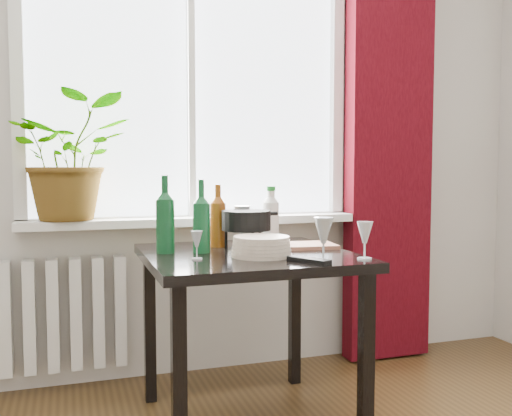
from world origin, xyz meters
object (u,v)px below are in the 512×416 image
object	(u,v)px
wine_bottle_left	(165,214)
wineglass_front_right	(323,239)
potted_plant	(71,157)
wineglass_back_center	(242,225)
cleaning_bottle	(271,214)
tv_remote	(309,260)
cutting_board	(301,246)
wine_bottle_right	(201,216)
bottle_amber	(218,215)
radiator	(41,316)
table	(248,274)
wineglass_front_left	(197,245)
wineglass_back_left	(200,226)
fondue_pot	(246,229)
wineglass_far_right	(365,240)
plate_stack	(261,247)

from	to	relation	value
wine_bottle_left	wineglass_front_right	size ratio (longest dim) A/B	1.89
potted_plant	wineglass_back_center	bearing A→B (deg)	-26.61
cleaning_bottle	tv_remote	world-z (taller)	cleaning_bottle
cutting_board	cleaning_bottle	bearing A→B (deg)	105.25
wine_bottle_left	wine_bottle_right	xyz separation A→B (m)	(0.15, -0.04, -0.01)
wine_bottle_left	bottle_amber	distance (m)	0.28
bottle_amber	cutting_board	xyz separation A→B (m)	(0.34, -0.14, -0.14)
bottle_amber	radiator	bearing A→B (deg)	151.49
bottle_amber	wineglass_back_center	bearing A→B (deg)	9.85
radiator	wine_bottle_left	xyz separation A→B (m)	(0.52, -0.54, 0.53)
bottle_amber	tv_remote	bearing A→B (deg)	-68.25
wineglass_back_center	table	bearing A→B (deg)	-101.23
wineglass_front_left	wineglass_back_left	bearing A→B (deg)	75.92
bottle_amber	wineglass_back_center	size ratio (longest dim) A/B	1.55
bottle_amber	cutting_board	world-z (taller)	bottle_amber
potted_plant	tv_remote	distance (m)	1.31
fondue_pot	wineglass_far_right	bearing A→B (deg)	-75.77
wine_bottle_right	wineglass_back_left	size ratio (longest dim) A/B	1.88
wineglass_far_right	fondue_pot	xyz separation A→B (m)	(-0.35, 0.44, 0.01)
cleaning_bottle	wine_bottle_left	bearing A→B (deg)	-159.93
radiator	bottle_amber	world-z (taller)	bottle_amber
radiator	wine_bottle_right	size ratio (longest dim) A/B	2.58
radiator	tv_remote	xyz separation A→B (m)	(0.99, -0.96, 0.37)
wineglass_far_right	wineglass_back_center	size ratio (longest dim) A/B	0.81
wineglass_front_right	wineglass_back_center	distance (m)	0.59
table	potted_plant	size ratio (longest dim) A/B	1.41
bottle_amber	tv_remote	world-z (taller)	bottle_amber
potted_plant	wine_bottle_left	bearing A→B (deg)	-54.29
wine_bottle_left	cutting_board	bearing A→B (deg)	-2.52
bottle_amber	fondue_pot	xyz separation A→B (m)	(0.10, -0.09, -0.06)
radiator	wine_bottle_right	xyz separation A→B (m)	(0.66, -0.58, 0.52)
potted_plant	cleaning_bottle	world-z (taller)	potted_plant
potted_plant	wine_bottle_left	size ratio (longest dim) A/B	1.82
wineglass_back_left	wineglass_back_center	bearing A→B (deg)	-37.11
bottle_amber	wineglass_far_right	world-z (taller)	bottle_amber
wine_bottle_left	cutting_board	distance (m)	0.62
potted_plant	wineglass_front_left	distance (m)	0.92
wineglass_far_right	wineglass_front_left	size ratio (longest dim) A/B	1.34
wine_bottle_right	fondue_pot	distance (m)	0.24
wine_bottle_right	wineglass_front_left	xyz separation A→B (m)	(-0.06, -0.17, -0.10)
plate_stack	radiator	bearing A→B (deg)	139.11
radiator	plate_stack	size ratio (longest dim) A/B	3.25
wine_bottle_right	tv_remote	distance (m)	0.52
table	potted_plant	distance (m)	1.05
cleaning_bottle	wineglass_far_right	distance (m)	0.64
potted_plant	plate_stack	bearing A→B (deg)	-45.28
wine_bottle_left	wineglass_back_left	world-z (taller)	wine_bottle_left
cleaning_bottle	tv_remote	size ratio (longest dim) A/B	1.51
plate_stack	cutting_board	distance (m)	0.32
wine_bottle_right	wineglass_back_center	bearing A→B (deg)	37.19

